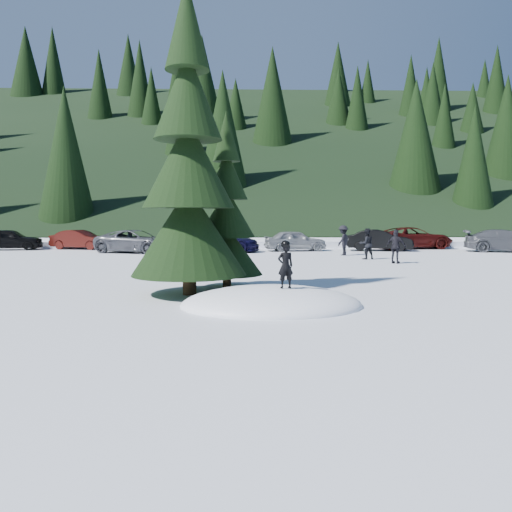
{
  "coord_description": "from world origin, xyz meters",
  "views": [
    {
      "loc": [
        -0.68,
        -12.1,
        2.19
      ],
      "look_at": [
        -0.34,
        1.58,
        1.1
      ],
      "focal_mm": 35.0,
      "sensor_mm": 36.0,
      "label": 1
    }
  ],
  "objects_px": {
    "adult_0": "(366,244)",
    "adult_1": "(396,247)",
    "adult_2": "(343,240)",
    "car_7": "(506,241)",
    "car_6": "(413,238)",
    "car_1": "(80,240)",
    "car_3": "(220,240)",
    "car_4": "(295,240)",
    "car_0": "(9,239)",
    "car_5": "(379,240)",
    "car_2": "(136,241)",
    "child_skier": "(285,266)",
    "spruce_short": "(227,219)",
    "spruce_tall": "(188,175)"
  },
  "relations": [
    {
      "from": "car_0",
      "to": "car_2",
      "type": "distance_m",
      "value": 9.24
    },
    {
      "from": "adult_0",
      "to": "car_7",
      "type": "bearing_deg",
      "value": -167.61
    },
    {
      "from": "adult_1",
      "to": "child_skier",
      "type": "bearing_deg",
      "value": 98.4
    },
    {
      "from": "car_2",
      "to": "adult_0",
      "type": "bearing_deg",
      "value": -91.12
    },
    {
      "from": "car_2",
      "to": "car_5",
      "type": "bearing_deg",
      "value": -65.09
    },
    {
      "from": "spruce_tall",
      "to": "car_0",
      "type": "xyz_separation_m",
      "value": [
        -13.77,
        18.95,
        -2.62
      ]
    },
    {
      "from": "adult_2",
      "to": "car_7",
      "type": "xyz_separation_m",
      "value": [
        10.49,
        2.32,
        -0.15
      ]
    },
    {
      "from": "spruce_short",
      "to": "car_1",
      "type": "relative_size",
      "value": 1.38
    },
    {
      "from": "car_1",
      "to": "car_6",
      "type": "xyz_separation_m",
      "value": [
        22.33,
        0.07,
        0.09
      ]
    },
    {
      "from": "spruce_tall",
      "to": "adult_2",
      "type": "distance_m",
      "value": 15.85
    },
    {
      "from": "adult_2",
      "to": "car_6",
      "type": "xyz_separation_m",
      "value": [
        5.86,
        5.65,
        -0.11
      ]
    },
    {
      "from": "spruce_tall",
      "to": "car_6",
      "type": "height_order",
      "value": "spruce_tall"
    },
    {
      "from": "car_4",
      "to": "spruce_tall",
      "type": "bearing_deg",
      "value": 156.67
    },
    {
      "from": "spruce_short",
      "to": "car_3",
      "type": "xyz_separation_m",
      "value": [
        -0.92,
        15.45,
        -1.4
      ]
    },
    {
      "from": "adult_1",
      "to": "car_3",
      "type": "height_order",
      "value": "adult_1"
    },
    {
      "from": "car_1",
      "to": "car_2",
      "type": "height_order",
      "value": "car_2"
    },
    {
      "from": "adult_1",
      "to": "car_0",
      "type": "height_order",
      "value": "adult_1"
    },
    {
      "from": "car_7",
      "to": "car_1",
      "type": "bearing_deg",
      "value": 102.43
    },
    {
      "from": "child_skier",
      "to": "car_7",
      "type": "xyz_separation_m",
      "value": [
        15.09,
        18.37,
        -0.32
      ]
    },
    {
      "from": "car_0",
      "to": "spruce_tall",
      "type": "bearing_deg",
      "value": -152.51
    },
    {
      "from": "adult_0",
      "to": "car_7",
      "type": "relative_size",
      "value": 0.33
    },
    {
      "from": "adult_2",
      "to": "car_1",
      "type": "height_order",
      "value": "adult_2"
    },
    {
      "from": "car_3",
      "to": "car_5",
      "type": "xyz_separation_m",
      "value": [
        10.07,
        0.67,
        -0.03
      ]
    },
    {
      "from": "adult_1",
      "to": "car_6",
      "type": "distance_m",
      "value": 11.45
    },
    {
      "from": "car_4",
      "to": "car_5",
      "type": "bearing_deg",
      "value": -98.21
    },
    {
      "from": "adult_1",
      "to": "car_5",
      "type": "relative_size",
      "value": 0.39
    },
    {
      "from": "adult_2",
      "to": "car_1",
      "type": "xyz_separation_m",
      "value": [
        -16.47,
        5.57,
        -0.2
      ]
    },
    {
      "from": "adult_0",
      "to": "adult_1",
      "type": "xyz_separation_m",
      "value": [
        0.81,
        -2.3,
        -0.0
      ]
    },
    {
      "from": "car_7",
      "to": "car_2",
      "type": "bearing_deg",
      "value": 109.4
    },
    {
      "from": "car_3",
      "to": "car_4",
      "type": "distance_m",
      "value": 4.77
    },
    {
      "from": "adult_1",
      "to": "car_6",
      "type": "bearing_deg",
      "value": -75.5
    },
    {
      "from": "car_1",
      "to": "adult_1",
      "type": "bearing_deg",
      "value": -105.93
    },
    {
      "from": "car_3",
      "to": "car_6",
      "type": "distance_m",
      "value": 13.19
    },
    {
      "from": "adult_2",
      "to": "car_7",
      "type": "distance_m",
      "value": 10.74
    },
    {
      "from": "child_skier",
      "to": "spruce_short",
      "type": "bearing_deg",
      "value": -82.6
    },
    {
      "from": "car_4",
      "to": "car_6",
      "type": "distance_m",
      "value": 8.44
    },
    {
      "from": "spruce_short",
      "to": "adult_0",
      "type": "distance_m",
      "value": 12.08
    },
    {
      "from": "car_0",
      "to": "car_3",
      "type": "distance_m",
      "value": 14.0
    },
    {
      "from": "adult_0",
      "to": "adult_1",
      "type": "bearing_deg",
      "value": 95.08
    },
    {
      "from": "adult_1",
      "to": "car_2",
      "type": "bearing_deg",
      "value": 8.99
    },
    {
      "from": "car_2",
      "to": "car_5",
      "type": "distance_m",
      "value": 15.14
    },
    {
      "from": "child_skier",
      "to": "car_5",
      "type": "relative_size",
      "value": 0.26
    },
    {
      "from": "car_0",
      "to": "car_4",
      "type": "distance_m",
      "value": 18.62
    },
    {
      "from": "car_6",
      "to": "car_1",
      "type": "bearing_deg",
      "value": 85.03
    },
    {
      "from": "car_4",
      "to": "car_5",
      "type": "relative_size",
      "value": 0.95
    },
    {
      "from": "adult_1",
      "to": "car_0",
      "type": "distance_m",
      "value": 24.47
    },
    {
      "from": "spruce_short",
      "to": "car_4",
      "type": "xyz_separation_m",
      "value": [
        3.79,
        16.14,
        -1.44
      ]
    },
    {
      "from": "car_2",
      "to": "car_6",
      "type": "height_order",
      "value": "car_6"
    },
    {
      "from": "spruce_tall",
      "to": "spruce_short",
      "type": "distance_m",
      "value": 2.11
    },
    {
      "from": "child_skier",
      "to": "car_3",
      "type": "xyz_separation_m",
      "value": [
        -2.44,
        18.96,
        -0.31
      ]
    }
  ]
}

